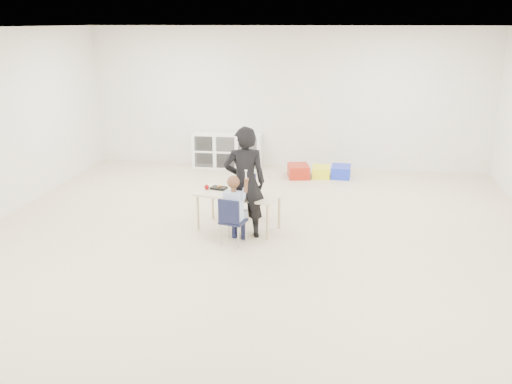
# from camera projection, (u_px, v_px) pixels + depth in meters

# --- Properties ---
(room) EXTENTS (9.00, 9.02, 2.80)m
(room) POSITION_uv_depth(u_px,v_px,m) (253.00, 149.00, 6.56)
(room) COLOR beige
(room) RESTS_ON ground
(table) EXTENTS (1.30, 0.86, 0.55)m
(table) POSITION_uv_depth(u_px,v_px,m) (239.00, 211.00, 7.78)
(table) COLOR beige
(table) RESTS_ON ground
(chair_near) EXTENTS (0.38, 0.36, 0.65)m
(chair_near) POSITION_uv_depth(u_px,v_px,m) (233.00, 220.00, 7.26)
(chair_near) COLOR black
(chair_near) RESTS_ON ground
(chair_far) EXTENTS (0.38, 0.36, 0.65)m
(chair_far) POSITION_uv_depth(u_px,v_px,m) (243.00, 196.00, 8.28)
(chair_far) COLOR black
(chair_far) RESTS_ON ground
(child) EXTENTS (0.53, 0.53, 1.03)m
(child) POSITION_uv_depth(u_px,v_px,m) (233.00, 207.00, 7.20)
(child) COLOR #B5C8F5
(child) RESTS_ON chair_near
(lunch_tray_near) EXTENTS (0.25, 0.21, 0.03)m
(lunch_tray_near) POSITION_uv_depth(u_px,v_px,m) (247.00, 192.00, 7.71)
(lunch_tray_near) COLOR black
(lunch_tray_near) RESTS_ON table
(lunch_tray_far) EXTENTS (0.25, 0.21, 0.03)m
(lunch_tray_far) POSITION_uv_depth(u_px,v_px,m) (219.00, 188.00, 7.88)
(lunch_tray_far) COLOR black
(lunch_tray_far) RESTS_ON table
(milk_carton) EXTENTS (0.08, 0.08, 0.10)m
(milk_carton) POSITION_uv_depth(u_px,v_px,m) (238.00, 193.00, 7.53)
(milk_carton) COLOR white
(milk_carton) RESTS_ON table
(bread_roll) EXTENTS (0.09, 0.09, 0.07)m
(bread_roll) POSITION_uv_depth(u_px,v_px,m) (253.00, 195.00, 7.51)
(bread_roll) COLOR #B38D49
(bread_roll) RESTS_ON table
(apple_near) EXTENTS (0.07, 0.07, 0.07)m
(apple_near) POSITION_uv_depth(u_px,v_px,m) (234.00, 188.00, 7.78)
(apple_near) COLOR maroon
(apple_near) RESTS_ON table
(apple_far) EXTENTS (0.07, 0.07, 0.07)m
(apple_far) POSITION_uv_depth(u_px,v_px,m) (207.00, 187.00, 7.84)
(apple_far) COLOR maroon
(apple_far) RESTS_ON table
(cubby_shelf) EXTENTS (1.40, 0.40, 0.70)m
(cubby_shelf) POSITION_uv_depth(u_px,v_px,m) (227.00, 150.00, 11.08)
(cubby_shelf) COLOR white
(cubby_shelf) RESTS_ON ground
(adult) EXTENTS (0.64, 0.50, 1.56)m
(adult) POSITION_uv_depth(u_px,v_px,m) (245.00, 183.00, 7.36)
(adult) COLOR black
(adult) RESTS_ON ground
(bin_red) EXTENTS (0.47, 0.56, 0.24)m
(bin_red) POSITION_uv_depth(u_px,v_px,m) (298.00, 171.00, 10.42)
(bin_red) COLOR #AE2211
(bin_red) RESTS_ON ground
(bin_yellow) EXTENTS (0.34, 0.44, 0.21)m
(bin_yellow) POSITION_uv_depth(u_px,v_px,m) (321.00, 172.00, 10.44)
(bin_yellow) COLOR yellow
(bin_yellow) RESTS_ON ground
(bin_blue) EXTENTS (0.38, 0.48, 0.23)m
(bin_blue) POSITION_uv_depth(u_px,v_px,m) (341.00, 172.00, 10.42)
(bin_blue) COLOR #1B30CC
(bin_blue) RESTS_ON ground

